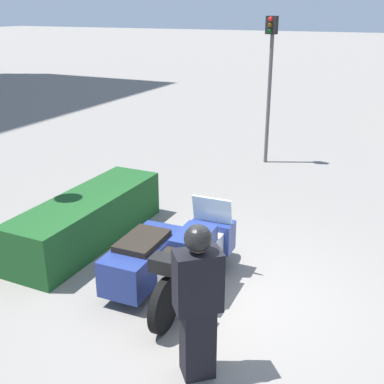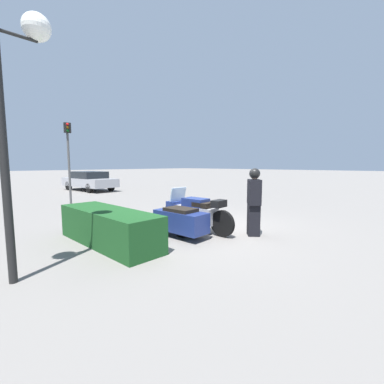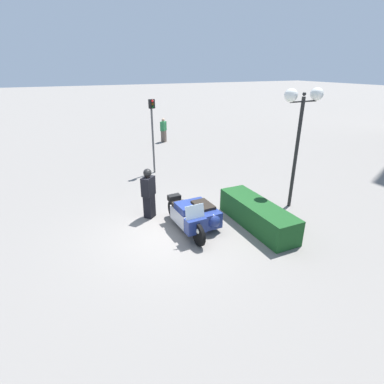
{
  "view_description": "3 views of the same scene",
  "coord_description": "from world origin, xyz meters",
  "px_view_note": "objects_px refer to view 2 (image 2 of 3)",
  "views": [
    {
      "loc": [
        -5.08,
        -2.06,
        3.64
      ],
      "look_at": [
        0.43,
        0.55,
        1.31
      ],
      "focal_mm": 45.0,
      "sensor_mm": 36.0,
      "label": 1
    },
    {
      "loc": [
        -4.63,
        5.45,
        1.83
      ],
      "look_at": [
        0.16,
        0.37,
        1.07
      ],
      "focal_mm": 24.0,
      "sensor_mm": 36.0,
      "label": 2
    },
    {
      "loc": [
        7.56,
        -2.93,
        4.78
      ],
      "look_at": [
        -0.46,
        0.83,
        1.04
      ],
      "focal_mm": 28.0,
      "sensor_mm": 36.0,
      "label": 3
    }
  ],
  "objects_px": {
    "officer_rider": "(254,200)",
    "traffic_light_near": "(69,153)",
    "parked_car_background": "(89,180)",
    "police_motorcycle": "(185,216)",
    "hedge_bush_curbside": "(108,227)"
  },
  "relations": [
    {
      "from": "officer_rider",
      "to": "traffic_light_near",
      "type": "height_order",
      "value": "traffic_light_near"
    },
    {
      "from": "traffic_light_near",
      "to": "parked_car_background",
      "type": "relative_size",
      "value": 0.73
    },
    {
      "from": "police_motorcycle",
      "to": "officer_rider",
      "type": "height_order",
      "value": "officer_rider"
    },
    {
      "from": "police_motorcycle",
      "to": "hedge_bush_curbside",
      "type": "bearing_deg",
      "value": 68.83
    },
    {
      "from": "hedge_bush_curbside",
      "to": "traffic_light_near",
      "type": "height_order",
      "value": "traffic_light_near"
    },
    {
      "from": "officer_rider",
      "to": "parked_car_background",
      "type": "xyz_separation_m",
      "value": [
        14.21,
        -2.27,
        -0.2
      ]
    },
    {
      "from": "hedge_bush_curbside",
      "to": "parked_car_background",
      "type": "height_order",
      "value": "parked_car_background"
    },
    {
      "from": "hedge_bush_curbside",
      "to": "traffic_light_near",
      "type": "distance_m",
      "value": 5.96
    },
    {
      "from": "parked_car_background",
      "to": "police_motorcycle",
      "type": "bearing_deg",
      "value": 161.94
    },
    {
      "from": "traffic_light_near",
      "to": "parked_car_background",
      "type": "distance_m",
      "value": 7.86
    },
    {
      "from": "hedge_bush_curbside",
      "to": "parked_car_background",
      "type": "bearing_deg",
      "value": -23.15
    },
    {
      "from": "hedge_bush_curbside",
      "to": "officer_rider",
      "type": "bearing_deg",
      "value": -125.15
    },
    {
      "from": "officer_rider",
      "to": "traffic_light_near",
      "type": "distance_m",
      "value": 7.85
    },
    {
      "from": "parked_car_background",
      "to": "hedge_bush_curbside",
      "type": "bearing_deg",
      "value": 153.38
    },
    {
      "from": "parked_car_background",
      "to": "officer_rider",
      "type": "bearing_deg",
      "value": 167.47
    }
  ]
}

